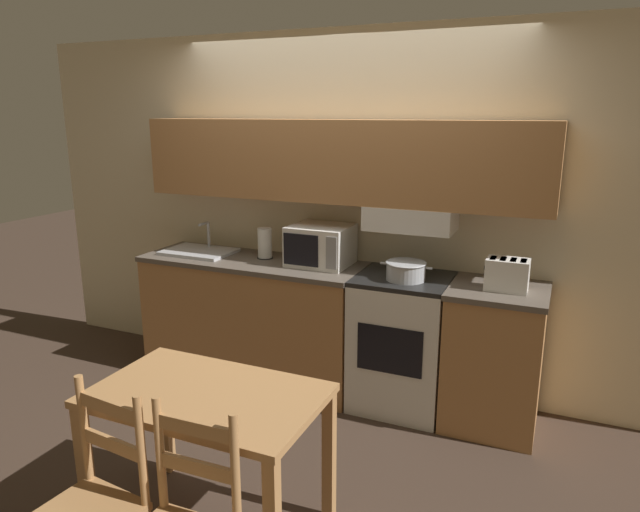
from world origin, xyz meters
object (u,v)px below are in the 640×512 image
object	(u,v)px
dining_table	(208,414)
cooking_pot	(406,270)
toaster	(507,274)
chair_left_of_table	(91,507)
sink_basin	(199,251)
microwave	(321,245)
paper_towel_roll	(265,243)
stove_range	(401,342)

from	to	relation	value
dining_table	cooking_pot	bearing A→B (deg)	70.58
cooking_pot	dining_table	xyz separation A→B (m)	(-0.53, -1.49, -0.37)
toaster	chair_left_of_table	size ratio (longest dim) A/B	0.29
cooking_pot	sink_basin	world-z (taller)	sink_basin
toaster	chair_left_of_table	distance (m)	2.54
microwave	chair_left_of_table	xyz separation A→B (m)	(-0.08, -2.15, -0.64)
paper_towel_roll	chair_left_of_table	size ratio (longest dim) A/B	0.25
microwave	toaster	world-z (taller)	microwave
dining_table	chair_left_of_table	size ratio (longest dim) A/B	1.17
paper_towel_roll	stove_range	bearing A→B (deg)	-3.75
cooking_pot	toaster	xyz separation A→B (m)	(0.62, 0.03, 0.04)
sink_basin	stove_range	bearing A→B (deg)	0.04
toaster	dining_table	world-z (taller)	toaster
cooking_pot	microwave	xyz separation A→B (m)	(-0.66, 0.13, 0.08)
stove_range	toaster	xyz separation A→B (m)	(0.65, -0.03, 0.56)
microwave	stove_range	bearing A→B (deg)	-6.09
stove_range	chair_left_of_table	distance (m)	2.20
cooking_pot	sink_basin	size ratio (longest dim) A/B	0.65
chair_left_of_table	toaster	bearing A→B (deg)	62.59
stove_range	cooking_pot	xyz separation A→B (m)	(0.03, -0.06, 0.53)
microwave	dining_table	bearing A→B (deg)	-85.31
toaster	dining_table	bearing A→B (deg)	-127.00
paper_towel_roll	chair_left_of_table	distance (m)	2.27
cooking_pot	toaster	size ratio (longest dim) A/B	1.31
stove_range	microwave	bearing A→B (deg)	173.91
microwave	paper_towel_roll	xyz separation A→B (m)	(-0.45, 0.00, -0.03)
toaster	paper_towel_roll	xyz separation A→B (m)	(-1.74, 0.10, 0.01)
cooking_pot	chair_left_of_table	distance (m)	2.23
sink_basin	cooking_pot	bearing A→B (deg)	-2.08
cooking_pot	toaster	world-z (taller)	toaster
paper_towel_roll	chair_left_of_table	xyz separation A→B (m)	(0.38, -2.16, -0.61)
cooking_pot	chair_left_of_table	world-z (taller)	cooking_pot
microwave	toaster	distance (m)	1.29
microwave	toaster	bearing A→B (deg)	-4.32
toaster	chair_left_of_table	bearing A→B (deg)	-123.49
toaster	dining_table	distance (m)	1.95
cooking_pot	sink_basin	xyz separation A→B (m)	(-1.66, 0.06, -0.05)
microwave	dining_table	size ratio (longest dim) A/B	0.39
stove_range	dining_table	world-z (taller)	stove_range
microwave	sink_basin	bearing A→B (deg)	-176.06
toaster	sink_basin	world-z (taller)	sink_basin
cooking_pot	microwave	distance (m)	0.68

